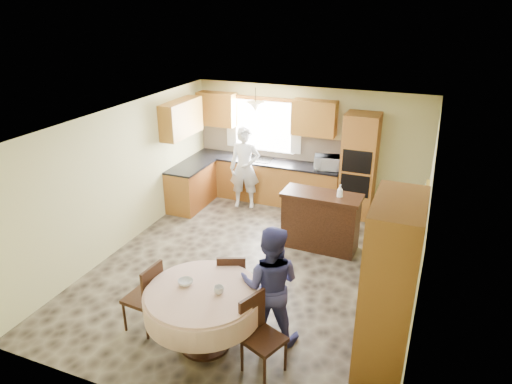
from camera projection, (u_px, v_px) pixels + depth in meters
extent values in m
cube|color=#6E624D|center=(255.00, 268.00, 7.61)|extent=(5.00, 6.00, 0.01)
cube|color=white|center=(255.00, 121.00, 6.63)|extent=(5.00, 6.00, 0.01)
cube|color=#C1BD7B|center=(308.00, 146.00, 9.68)|extent=(5.00, 0.02, 2.50)
cube|color=#C1BD7B|center=(143.00, 312.00, 4.55)|extent=(5.00, 0.02, 2.50)
cube|color=#C1BD7B|center=(123.00, 178.00, 7.97)|extent=(0.02, 6.00, 2.50)
cube|color=#C1BD7B|center=(424.00, 227.00, 6.26)|extent=(0.02, 6.00, 2.50)
cube|color=white|center=(264.00, 126.00, 9.87)|extent=(1.40, 0.03, 1.10)
cube|color=white|center=(231.00, 121.00, 10.06)|extent=(0.22, 0.02, 1.15)
cube|color=white|center=(296.00, 127.00, 9.55)|extent=(0.22, 0.02, 1.15)
cube|color=#A8732D|center=(265.00, 181.00, 10.03)|extent=(3.30, 0.60, 0.88)
cube|color=black|center=(265.00, 161.00, 9.85)|extent=(3.30, 0.64, 0.04)
cube|color=#A8732D|center=(191.00, 187.00, 9.73)|extent=(0.60, 1.20, 0.88)
cube|color=black|center=(190.00, 166.00, 9.55)|extent=(0.64, 1.20, 0.04)
cube|color=#D0B393|center=(270.00, 145.00, 9.99)|extent=(3.30, 0.02, 0.55)
cube|color=#BA852E|center=(217.00, 109.00, 9.98)|extent=(0.85, 0.33, 0.72)
cube|color=#BA852E|center=(314.00, 118.00, 9.23)|extent=(0.90, 0.33, 0.72)
cube|color=#BA852E|center=(181.00, 118.00, 9.20)|extent=(0.33, 1.20, 0.72)
cube|color=#A8732D|center=(359.00, 166.00, 9.10)|extent=(0.66, 0.62, 2.12)
cube|color=black|center=(357.00, 162.00, 8.75)|extent=(0.56, 0.01, 0.45)
cube|color=black|center=(355.00, 186.00, 8.95)|extent=(0.56, 0.01, 0.45)
cone|color=beige|center=(256.00, 106.00, 9.26)|extent=(0.36, 0.36, 0.18)
cube|color=#371C0F|center=(320.00, 223.00, 8.06)|extent=(1.38, 0.60, 0.98)
cube|color=black|center=(374.00, 264.00, 7.26)|extent=(0.36, 0.26, 0.48)
cube|color=#A8732D|center=(389.00, 285.00, 5.28)|extent=(0.56, 1.13, 2.15)
cylinder|color=#371C0F|center=(204.00, 320.00, 5.77)|extent=(0.22, 0.22, 0.77)
cylinder|color=#371C0F|center=(205.00, 343.00, 5.91)|extent=(0.65, 0.65, 0.04)
cylinder|color=beige|center=(203.00, 292.00, 5.60)|extent=(1.40, 1.40, 0.05)
cylinder|color=beige|center=(203.00, 302.00, 5.66)|extent=(1.46, 1.46, 0.30)
cube|color=#371C0F|center=(143.00, 298.00, 6.06)|extent=(0.47, 0.47, 0.05)
cube|color=#371C0F|center=(153.00, 284.00, 5.88)|extent=(0.07, 0.41, 0.52)
cylinder|color=#371C0F|center=(125.00, 318.00, 6.06)|extent=(0.04, 0.04, 0.44)
cylinder|color=#371C0F|center=(148.00, 325.00, 5.94)|extent=(0.04, 0.04, 0.44)
cylinder|color=#371C0F|center=(141.00, 302.00, 6.38)|extent=(0.04, 0.04, 0.44)
cylinder|color=#371C0F|center=(164.00, 308.00, 6.25)|extent=(0.04, 0.04, 0.44)
cube|color=#371C0F|center=(232.00, 282.00, 6.45)|extent=(0.54, 0.54, 0.05)
cube|color=#371C0F|center=(231.00, 273.00, 6.18)|extent=(0.37, 0.19, 0.49)
cylinder|color=#371C0F|center=(216.00, 300.00, 6.45)|extent=(0.04, 0.04, 0.42)
cylinder|color=#371C0F|center=(239.00, 305.00, 6.33)|extent=(0.04, 0.04, 0.42)
cylinder|color=#371C0F|center=(227.00, 286.00, 6.75)|extent=(0.04, 0.04, 0.42)
cylinder|color=#371C0F|center=(248.00, 291.00, 6.63)|extent=(0.04, 0.04, 0.42)
cube|color=#371C0F|center=(264.00, 340.00, 5.33)|extent=(0.56, 0.56, 0.05)
cube|color=#371C0F|center=(252.00, 313.00, 5.34)|extent=(0.19, 0.39, 0.51)
cylinder|color=#371C0F|center=(244.00, 362.00, 5.33)|extent=(0.04, 0.04, 0.44)
cylinder|color=#371C0F|center=(273.00, 371.00, 5.20)|extent=(0.04, 0.04, 0.44)
cylinder|color=#371C0F|center=(255.00, 342.00, 5.64)|extent=(0.04, 0.04, 0.44)
cylinder|color=#371C0F|center=(283.00, 350.00, 5.51)|extent=(0.04, 0.04, 0.44)
cube|color=yellow|center=(426.00, 200.00, 6.33)|extent=(0.05, 0.52, 0.43)
cube|color=silver|center=(423.00, 200.00, 6.34)|extent=(0.01, 0.43, 0.34)
imported|color=silver|center=(327.00, 163.00, 9.28)|extent=(0.57, 0.44, 0.28)
imported|color=silver|center=(245.00, 168.00, 9.55)|extent=(0.72, 0.57, 1.74)
imported|color=navy|center=(270.00, 285.00, 5.75)|extent=(0.87, 0.73, 1.62)
imported|color=#B2B2B2|center=(308.00, 194.00, 7.94)|extent=(0.29, 0.29, 0.06)
imported|color=silver|center=(340.00, 193.00, 7.71)|extent=(0.12, 0.12, 0.28)
imported|color=#B2B2B2|center=(219.00, 290.00, 5.52)|extent=(0.14, 0.14, 0.10)
imported|color=#B2B2B2|center=(186.00, 282.00, 5.70)|extent=(0.19, 0.19, 0.06)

